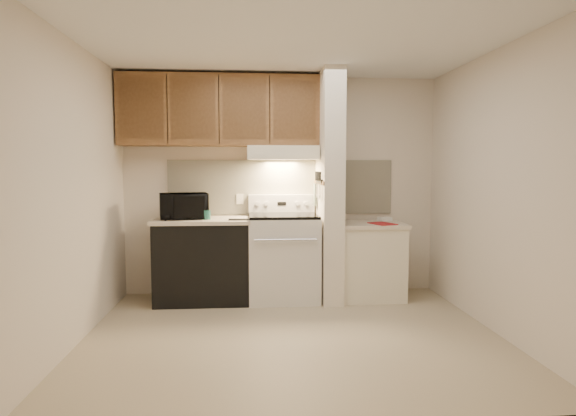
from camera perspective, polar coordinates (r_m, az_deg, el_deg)
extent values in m
plane|color=tan|center=(4.36, 0.53, -14.78)|extent=(3.60, 3.60, 0.00)
plane|color=white|center=(4.24, 0.56, 18.99)|extent=(3.60, 3.60, 0.00)
cube|color=beige|center=(5.61, -0.81, 2.64)|extent=(3.60, 2.50, 0.02)
cube|color=beige|center=(4.34, -23.86, 1.60)|extent=(0.02, 3.00, 2.50)
cube|color=beige|center=(4.63, 23.33, 1.79)|extent=(0.02, 3.00, 2.50)
cube|color=white|center=(5.60, -0.80, 2.48)|extent=(2.60, 0.02, 0.63)
cube|color=silver|center=(5.35, -0.56, -5.98)|extent=(0.76, 0.65, 0.92)
cube|color=black|center=(5.04, -0.31, -6.20)|extent=(0.50, 0.01, 0.30)
cylinder|color=silver|center=(4.96, -0.28, -3.79)|extent=(0.65, 0.02, 0.02)
cube|color=black|center=(5.29, -0.56, -0.91)|extent=(0.74, 0.64, 0.03)
cube|color=silver|center=(5.56, -0.76, 0.56)|extent=(0.76, 0.08, 0.20)
cube|color=black|center=(5.52, -0.74, 0.53)|extent=(0.10, 0.01, 0.04)
cylinder|color=silver|center=(5.50, -3.64, 0.51)|extent=(0.05, 0.02, 0.05)
cylinder|color=silver|center=(5.50, -2.60, 0.51)|extent=(0.05, 0.02, 0.05)
cylinder|color=silver|center=(5.53, 1.13, 0.53)|extent=(0.05, 0.02, 0.05)
cylinder|color=silver|center=(5.54, 2.16, 0.54)|extent=(0.05, 0.02, 0.05)
cube|color=black|center=(5.38, -10.01, -6.27)|extent=(1.00, 0.63, 0.87)
cube|color=beige|center=(5.31, -10.08, -1.45)|extent=(1.04, 0.67, 0.04)
cube|color=black|center=(5.09, -5.82, -1.36)|extent=(0.22, 0.09, 0.01)
cylinder|color=#20594F|center=(5.20, -9.65, -0.80)|extent=(0.09, 0.09, 0.10)
cube|color=#F4EBCE|center=(5.58, -5.71, 1.07)|extent=(0.08, 0.01, 0.12)
imported|color=black|center=(5.30, -12.27, 0.23)|extent=(0.56, 0.44, 0.28)
cube|color=#F1E5CE|center=(5.32, 4.93, 2.51)|extent=(0.22, 0.70, 2.50)
cube|color=brown|center=(5.30, 3.70, 3.05)|extent=(0.01, 0.70, 0.04)
cube|color=black|center=(5.25, 3.71, 3.25)|extent=(0.02, 0.42, 0.04)
cube|color=silver|center=(5.09, 3.83, 2.07)|extent=(0.01, 0.03, 0.16)
cylinder|color=black|center=(5.09, 3.83, 3.76)|extent=(0.02, 0.02, 0.10)
cube|color=silver|center=(5.16, 3.71, 2.00)|extent=(0.01, 0.04, 0.18)
cylinder|color=black|center=(5.16, 3.71, 3.78)|extent=(0.02, 0.02, 0.10)
cube|color=silver|center=(5.26, 3.56, 1.95)|extent=(0.01, 0.04, 0.20)
cylinder|color=black|center=(5.26, 3.57, 3.80)|extent=(0.02, 0.02, 0.10)
cube|color=silver|center=(5.34, 3.45, 2.20)|extent=(0.01, 0.04, 0.16)
cylinder|color=black|center=(5.32, 3.47, 3.81)|extent=(0.02, 0.02, 0.10)
cube|color=silver|center=(5.41, 3.33, 2.13)|extent=(0.01, 0.04, 0.18)
cylinder|color=black|center=(5.41, 3.33, 3.83)|extent=(0.02, 0.02, 0.10)
cube|color=slate|center=(5.47, 3.27, 1.58)|extent=(0.03, 0.11, 0.25)
cube|color=#F4EBCE|center=(5.51, 9.62, -6.32)|extent=(0.70, 0.60, 0.81)
cube|color=beige|center=(5.44, 9.69, -1.93)|extent=(0.74, 0.64, 0.04)
cube|color=maroon|center=(5.32, 11.13, -1.83)|extent=(0.30, 0.34, 0.01)
cube|color=white|center=(5.67, 11.40, -1.29)|extent=(0.17, 0.14, 0.04)
cube|color=#F4EBCE|center=(5.39, -0.66, 6.54)|extent=(0.78, 0.44, 0.15)
cube|color=#F4EBCE|center=(5.18, -0.50, 6.12)|extent=(0.78, 0.04, 0.06)
cube|color=brown|center=(5.46, -8.08, 11.31)|extent=(2.18, 0.33, 0.77)
cube|color=brown|center=(5.42, -17.02, 11.21)|extent=(0.46, 0.01, 0.63)
cube|color=black|center=(5.36, -14.13, 11.34)|extent=(0.01, 0.01, 0.73)
cube|color=brown|center=(5.33, -11.18, 11.44)|extent=(0.46, 0.01, 0.63)
cube|color=black|center=(5.30, -8.19, 11.51)|extent=(0.01, 0.01, 0.73)
cube|color=brown|center=(5.29, -5.19, 11.55)|extent=(0.46, 0.01, 0.63)
cube|color=black|center=(5.30, -2.18, 11.56)|extent=(0.01, 0.01, 0.73)
cube|color=brown|center=(5.32, 0.82, 11.54)|extent=(0.46, 0.01, 0.63)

